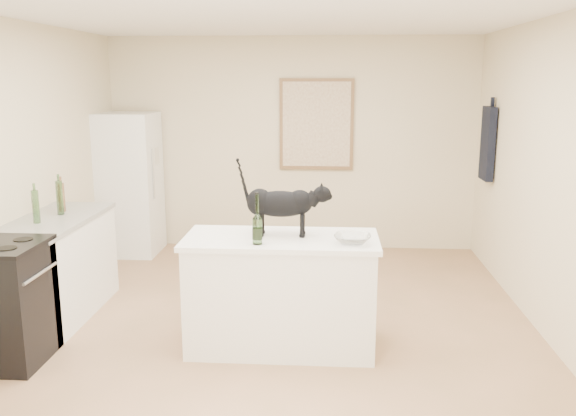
{
  "coord_description": "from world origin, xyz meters",
  "views": [
    {
      "loc": [
        0.46,
        -4.7,
        2.1
      ],
      "look_at": [
        0.15,
        -0.15,
        1.12
      ],
      "focal_mm": 37.76,
      "sensor_mm": 36.0,
      "label": 1
    }
  ],
  "objects_px": {
    "fridge": "(129,184)",
    "stove": "(3,304)",
    "black_cat": "(280,207)",
    "glass_bowl": "(352,239)",
    "wine_bottle": "(257,222)"
  },
  "relations": [
    {
      "from": "fridge",
      "to": "glass_bowl",
      "type": "bearing_deg",
      "value": -46.19
    },
    {
      "from": "wine_bottle",
      "to": "glass_bowl",
      "type": "bearing_deg",
      "value": 4.85
    },
    {
      "from": "fridge",
      "to": "black_cat",
      "type": "distance_m",
      "value": 3.24
    },
    {
      "from": "stove",
      "to": "glass_bowl",
      "type": "distance_m",
      "value": 2.65
    },
    {
      "from": "glass_bowl",
      "to": "wine_bottle",
      "type": "bearing_deg",
      "value": -175.15
    },
    {
      "from": "fridge",
      "to": "stove",
      "type": "bearing_deg",
      "value": -90.0
    },
    {
      "from": "wine_bottle",
      "to": "glass_bowl",
      "type": "height_order",
      "value": "wine_bottle"
    },
    {
      "from": "stove",
      "to": "black_cat",
      "type": "bearing_deg",
      "value": 12.57
    },
    {
      "from": "black_cat",
      "to": "glass_bowl",
      "type": "bearing_deg",
      "value": -20.08
    },
    {
      "from": "fridge",
      "to": "wine_bottle",
      "type": "distance_m",
      "value": 3.35
    },
    {
      "from": "black_cat",
      "to": "wine_bottle",
      "type": "bearing_deg",
      "value": -118.93
    },
    {
      "from": "stove",
      "to": "glass_bowl",
      "type": "relative_size",
      "value": 3.3
    },
    {
      "from": "black_cat",
      "to": "wine_bottle",
      "type": "relative_size",
      "value": 1.87
    },
    {
      "from": "black_cat",
      "to": "fridge",
      "type": "bearing_deg",
      "value": 129.77
    },
    {
      "from": "stove",
      "to": "wine_bottle",
      "type": "distance_m",
      "value": 2.0
    }
  ]
}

